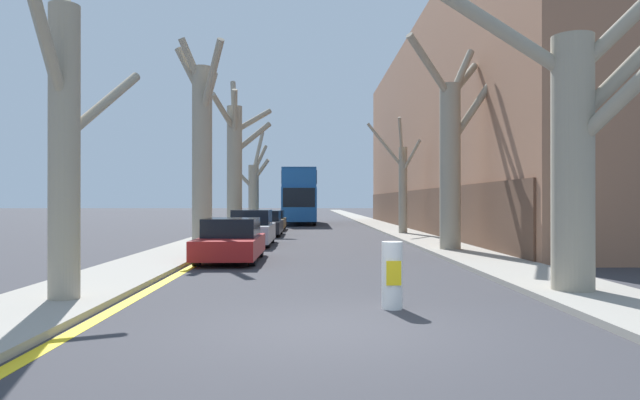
# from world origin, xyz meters

# --- Properties ---
(ground_plane) EXTENTS (300.00, 300.00, 0.00)m
(ground_plane) POSITION_xyz_m (0.00, 0.00, 0.00)
(ground_plane) COLOR #333338
(sidewalk_left) EXTENTS (2.20, 120.00, 0.12)m
(sidewalk_left) POSITION_xyz_m (-4.92, 50.00, 0.06)
(sidewalk_left) COLOR gray
(sidewalk_left) RESTS_ON ground
(sidewalk_right) EXTENTS (2.20, 120.00, 0.12)m
(sidewalk_right) POSITION_xyz_m (4.92, 50.00, 0.06)
(sidewalk_right) COLOR gray
(sidewalk_right) RESTS_ON ground
(building_facade_right) EXTENTS (10.08, 41.07, 12.56)m
(building_facade_right) POSITION_xyz_m (11.01, 27.96, 6.27)
(building_facade_right) COLOR #93664C
(building_facade_right) RESTS_ON ground
(kerb_line_stripe) EXTENTS (0.24, 120.00, 0.01)m
(kerb_line_stripe) POSITION_xyz_m (-3.64, 50.00, 0.00)
(kerb_line_stripe) COLOR yellow
(kerb_line_stripe) RESTS_ON ground
(street_tree_left_0) EXTENTS (1.99, 4.75, 7.26)m
(street_tree_left_0) POSITION_xyz_m (-4.70, 2.05, 3.11)
(street_tree_left_0) COLOR gray
(street_tree_left_0) RESTS_ON ground
(street_tree_left_1) EXTENTS (2.18, 3.15, 7.97)m
(street_tree_left_1) POSITION_xyz_m (-4.47, 13.76, 3.92)
(street_tree_left_1) COLOR gray
(street_tree_left_1) RESTS_ON ground
(street_tree_left_2) EXTENTS (3.14, 3.88, 8.95)m
(street_tree_left_2) POSITION_xyz_m (-4.61, 24.65, 4.21)
(street_tree_left_2) COLOR gray
(street_tree_left_2) RESTS_ON ground
(street_tree_left_3) EXTENTS (2.95, 2.63, 7.46)m
(street_tree_left_3) POSITION_xyz_m (-4.67, 36.49, 2.90)
(street_tree_left_3) COLOR gray
(street_tree_left_3) RESTS_ON ground
(street_tree_right_0) EXTENTS (4.69, 2.81, 6.14)m
(street_tree_right_0) POSITION_xyz_m (4.76, 2.68, 2.98)
(street_tree_right_0) COLOR gray
(street_tree_right_0) RESTS_ON ground
(street_tree_right_1) EXTENTS (3.56, 2.85, 7.49)m
(street_tree_right_1) POSITION_xyz_m (4.72, 12.22, 3.52)
(street_tree_right_1) COLOR gray
(street_tree_right_1) RESTS_ON ground
(street_tree_right_2) EXTENTS (2.69, 1.83, 6.27)m
(street_tree_right_2) POSITION_xyz_m (4.67, 22.71, 2.79)
(street_tree_right_2) COLOR gray
(street_tree_right_2) RESTS_ON ground
(double_decker_bus) EXTENTS (2.60, 11.05, 4.33)m
(double_decker_bus) POSITION_xyz_m (-1.11, 38.33, 2.46)
(double_decker_bus) COLOR #19519E
(double_decker_bus) RESTS_ON ground
(parked_car_0) EXTENTS (1.78, 4.20, 1.30)m
(parked_car_0) POSITION_xyz_m (-2.76, 9.34, 0.62)
(parked_car_0) COLOR maroon
(parked_car_0) RESTS_ON ground
(parked_car_1) EXTENTS (1.72, 4.53, 1.47)m
(parked_car_1) POSITION_xyz_m (-2.76, 15.66, 0.69)
(parked_car_1) COLOR #9EA3AD
(parked_car_1) RESTS_ON ground
(parked_car_2) EXTENTS (1.82, 4.57, 1.34)m
(parked_car_2) POSITION_xyz_m (-2.76, 22.45, 0.64)
(parked_car_2) COLOR black
(parked_car_2) RESTS_ON ground
(parked_car_3) EXTENTS (1.70, 4.29, 1.26)m
(parked_car_3) POSITION_xyz_m (-2.76, 28.15, 0.60)
(parked_car_3) COLOR olive
(parked_car_3) RESTS_ON ground
(traffic_bollard) EXTENTS (0.36, 0.37, 1.14)m
(traffic_bollard) POSITION_xyz_m (1.04, 1.54, 0.57)
(traffic_bollard) COLOR white
(traffic_bollard) RESTS_ON ground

